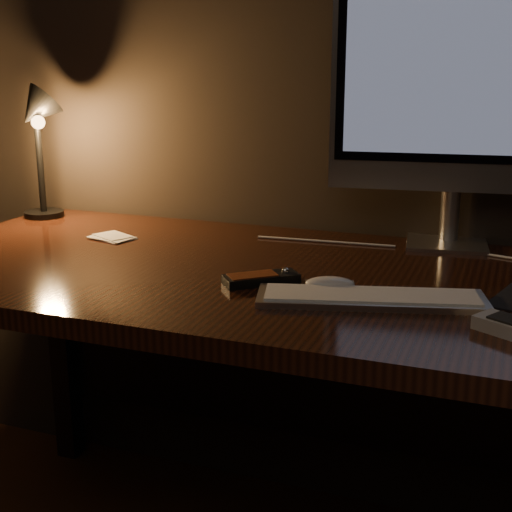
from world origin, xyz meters
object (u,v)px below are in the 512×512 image
(desk, at_px, (279,319))
(desk_lamp, at_px, (37,129))
(monitor, at_px, (457,94))
(mouse, at_px, (330,285))
(media_remote, at_px, (261,278))
(keyboard, at_px, (371,298))

(desk, relative_size, desk_lamp, 4.52)
(monitor, xyz_separation_m, mouse, (-0.16, -0.41, -0.33))
(monitor, relative_size, media_remote, 4.02)
(mouse, bearing_deg, keyboard, -41.65)
(mouse, bearing_deg, monitor, 51.40)
(keyboard, relative_size, media_remote, 2.79)
(mouse, bearing_deg, media_remote, 165.90)
(keyboard, distance_m, desk_lamp, 1.04)
(desk, bearing_deg, monitor, 39.29)
(keyboard, bearing_deg, media_remote, 156.10)
(keyboard, xyz_separation_m, mouse, (-0.08, 0.04, 0.00))
(keyboard, height_order, media_remote, media_remote)
(monitor, bearing_deg, media_remote, -132.57)
(monitor, distance_m, desk_lamp, 1.04)
(mouse, distance_m, media_remote, 0.13)
(desk, height_order, monitor, monitor)
(desk_lamp, bearing_deg, monitor, 12.00)
(mouse, xyz_separation_m, desk_lamp, (-0.87, 0.32, 0.23))
(desk, bearing_deg, mouse, -45.60)
(desk, height_order, media_remote, media_remote)
(keyboard, bearing_deg, desk, 125.37)
(keyboard, bearing_deg, monitor, 64.65)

